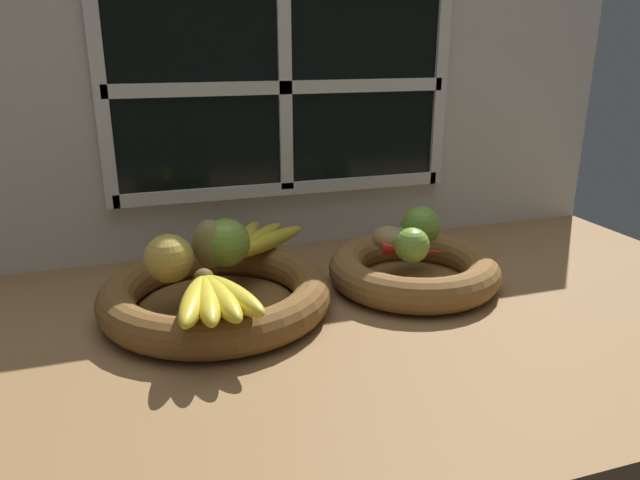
{
  "coord_description": "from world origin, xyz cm",
  "views": [
    {
      "loc": [
        -28.72,
        -80.76,
        38.76
      ],
      "look_at": [
        -1.57,
        2.08,
        9.68
      ],
      "focal_mm": 33.24,
      "sensor_mm": 36.0,
      "label": 1
    }
  ],
  "objects_px": {
    "lime_near": "(412,245)",
    "apple_golden_left": "(169,258)",
    "potato_oblong": "(390,239)",
    "potato_back": "(414,233)",
    "fruit_bowl_left": "(216,295)",
    "chili_pepper": "(414,250)",
    "banana_bunch_back": "(250,240)",
    "fruit_bowl_right": "(413,270)",
    "apple_green_back": "(226,243)",
    "lime_far": "(421,226)",
    "pear_brown": "(210,244)",
    "banana_bunch_front": "(213,297)"
  },
  "relations": [
    {
      "from": "lime_near",
      "to": "apple_golden_left",
      "type": "bearing_deg",
      "value": 174.37
    },
    {
      "from": "potato_oblong",
      "to": "potato_back",
      "type": "xyz_separation_m",
      "value": [
        0.05,
        0.01,
        0.0
      ]
    },
    {
      "from": "fruit_bowl_left",
      "to": "chili_pepper",
      "type": "relative_size",
      "value": 3.46
    },
    {
      "from": "potato_oblong",
      "to": "chili_pepper",
      "type": "xyz_separation_m",
      "value": [
        0.03,
        -0.04,
        -0.01
      ]
    },
    {
      "from": "fruit_bowl_left",
      "to": "apple_golden_left",
      "type": "height_order",
      "value": "apple_golden_left"
    },
    {
      "from": "potato_back",
      "to": "banana_bunch_back",
      "type": "bearing_deg",
      "value": 165.48
    },
    {
      "from": "fruit_bowl_left",
      "to": "fruit_bowl_right",
      "type": "distance_m",
      "value": 0.33
    },
    {
      "from": "fruit_bowl_right",
      "to": "potato_back",
      "type": "height_order",
      "value": "potato_back"
    },
    {
      "from": "apple_golden_left",
      "to": "lime_near",
      "type": "relative_size",
      "value": 1.27
    },
    {
      "from": "apple_golden_left",
      "to": "banana_bunch_back",
      "type": "xyz_separation_m",
      "value": [
        0.14,
        0.11,
        -0.02
      ]
    },
    {
      "from": "apple_green_back",
      "to": "potato_oblong",
      "type": "relative_size",
      "value": 1.16
    },
    {
      "from": "lime_far",
      "to": "banana_bunch_back",
      "type": "bearing_deg",
      "value": 165.02
    },
    {
      "from": "banana_bunch_back",
      "to": "potato_back",
      "type": "relative_size",
      "value": 2.7
    },
    {
      "from": "fruit_bowl_right",
      "to": "pear_brown",
      "type": "bearing_deg",
      "value": 173.29
    },
    {
      "from": "potato_oblong",
      "to": "banana_bunch_back",
      "type": "bearing_deg",
      "value": 158.82
    },
    {
      "from": "pear_brown",
      "to": "lime_far",
      "type": "bearing_deg",
      "value": -0.46
    },
    {
      "from": "lime_near",
      "to": "chili_pepper",
      "type": "bearing_deg",
      "value": 52.28
    },
    {
      "from": "potato_back",
      "to": "apple_green_back",
      "type": "bearing_deg",
      "value": -179.74
    },
    {
      "from": "banana_bunch_front",
      "to": "potato_oblong",
      "type": "relative_size",
      "value": 2.53
    },
    {
      "from": "fruit_bowl_right",
      "to": "banana_bunch_back",
      "type": "height_order",
      "value": "banana_bunch_back"
    },
    {
      "from": "lime_far",
      "to": "potato_oblong",
      "type": "bearing_deg",
      "value": -170.75
    },
    {
      "from": "fruit_bowl_right",
      "to": "potato_oblong",
      "type": "bearing_deg",
      "value": 142.13
    },
    {
      "from": "pear_brown",
      "to": "apple_golden_left",
      "type": "bearing_deg",
      "value": -149.31
    },
    {
      "from": "fruit_bowl_left",
      "to": "chili_pepper",
      "type": "distance_m",
      "value": 0.32
    },
    {
      "from": "apple_green_back",
      "to": "chili_pepper",
      "type": "bearing_deg",
      "value": -10.48
    },
    {
      "from": "banana_bunch_back",
      "to": "potato_oblong",
      "type": "xyz_separation_m",
      "value": [
        0.22,
        -0.09,
        0.01
      ]
    },
    {
      "from": "potato_oblong",
      "to": "banana_bunch_front",
      "type": "bearing_deg",
      "value": -156.08
    },
    {
      "from": "banana_bunch_front",
      "to": "pear_brown",
      "type": "bearing_deg",
      "value": 83.04
    },
    {
      "from": "apple_golden_left",
      "to": "apple_green_back",
      "type": "height_order",
      "value": "apple_green_back"
    },
    {
      "from": "apple_golden_left",
      "to": "lime_far",
      "type": "distance_m",
      "value": 0.42
    },
    {
      "from": "apple_green_back",
      "to": "potato_back",
      "type": "bearing_deg",
      "value": 0.26
    },
    {
      "from": "apple_green_back",
      "to": "lime_far",
      "type": "relative_size",
      "value": 1.12
    },
    {
      "from": "potato_oblong",
      "to": "lime_near",
      "type": "distance_m",
      "value": 0.06
    },
    {
      "from": "apple_green_back",
      "to": "banana_bunch_back",
      "type": "relative_size",
      "value": 0.38
    },
    {
      "from": "pear_brown",
      "to": "banana_bunch_front",
      "type": "xyz_separation_m",
      "value": [
        -0.02,
        -0.15,
        -0.02
      ]
    },
    {
      "from": "fruit_bowl_left",
      "to": "potato_back",
      "type": "height_order",
      "value": "potato_back"
    },
    {
      "from": "fruit_bowl_left",
      "to": "lime_near",
      "type": "distance_m",
      "value": 0.31
    },
    {
      "from": "fruit_bowl_right",
      "to": "pear_brown",
      "type": "relative_size",
      "value": 3.71
    },
    {
      "from": "fruit_bowl_right",
      "to": "pear_brown",
      "type": "height_order",
      "value": "pear_brown"
    },
    {
      "from": "apple_green_back",
      "to": "lime_near",
      "type": "bearing_deg",
      "value": -14.97
    },
    {
      "from": "lime_far",
      "to": "chili_pepper",
      "type": "distance_m",
      "value": 0.07
    },
    {
      "from": "banana_bunch_back",
      "to": "fruit_bowl_left",
      "type": "bearing_deg",
      "value": -124.43
    },
    {
      "from": "apple_golden_left",
      "to": "banana_bunch_front",
      "type": "relative_size",
      "value": 0.43
    },
    {
      "from": "banana_bunch_back",
      "to": "apple_golden_left",
      "type": "bearing_deg",
      "value": -141.86
    },
    {
      "from": "potato_back",
      "to": "chili_pepper",
      "type": "xyz_separation_m",
      "value": [
        -0.03,
        -0.06,
        -0.01
      ]
    },
    {
      "from": "banana_bunch_back",
      "to": "potato_back",
      "type": "bearing_deg",
      "value": -14.52
    },
    {
      "from": "potato_back",
      "to": "chili_pepper",
      "type": "height_order",
      "value": "potato_back"
    },
    {
      "from": "apple_golden_left",
      "to": "potato_oblong",
      "type": "distance_m",
      "value": 0.36
    },
    {
      "from": "potato_oblong",
      "to": "chili_pepper",
      "type": "distance_m",
      "value": 0.05
    },
    {
      "from": "fruit_bowl_left",
      "to": "potato_back",
      "type": "xyz_separation_m",
      "value": [
        0.35,
        0.04,
        0.05
      ]
    }
  ]
}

